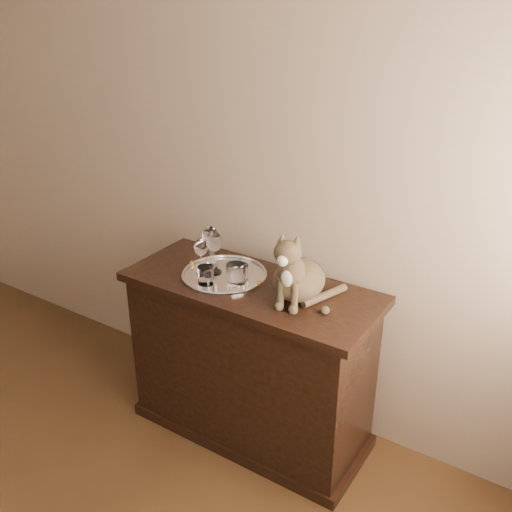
{
  "coord_description": "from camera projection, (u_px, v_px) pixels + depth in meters",
  "views": [
    {
      "loc": [
        1.87,
        0.02,
        2.07
      ],
      "look_at": [
        0.62,
        1.95,
        0.99
      ],
      "focal_mm": 40.0,
      "sensor_mm": 36.0,
      "label": 1
    }
  ],
  "objects": [
    {
      "name": "tumbler_a",
      "position": [
        236.0,
        274.0,
        2.57
      ],
      "size": [
        0.09,
        0.09,
        0.1
      ],
      "primitive_type": "cylinder",
      "color": "silver",
      "rests_on": "tray"
    },
    {
      "name": "tumbler_c",
      "position": [
        241.0,
        273.0,
        2.6
      ],
      "size": [
        0.07,
        0.07,
        0.08
      ],
      "primitive_type": "cylinder",
      "color": "white",
      "rests_on": "tray"
    },
    {
      "name": "wine_glass_d",
      "position": [
        214.0,
        252.0,
        2.65
      ],
      "size": [
        0.08,
        0.08,
        0.21
      ],
      "primitive_type": null,
      "color": "white",
      "rests_on": "tray"
    },
    {
      "name": "wine_glass_a",
      "position": [
        210.0,
        246.0,
        2.71
      ],
      "size": [
        0.08,
        0.08,
        0.21
      ],
      "primitive_type": null,
      "color": "white",
      "rests_on": "tray"
    },
    {
      "name": "wine_glass_c",
      "position": [
        201.0,
        256.0,
        2.65
      ],
      "size": [
        0.07,
        0.07,
        0.17
      ],
      "primitive_type": null,
      "color": "silver",
      "rests_on": "tray"
    },
    {
      "name": "sideboard",
      "position": [
        251.0,
        361.0,
        2.78
      ],
      "size": [
        1.2,
        0.5,
        0.85
      ],
      "primitive_type": null,
      "color": "black",
      "rests_on": "ground"
    },
    {
      "name": "tray",
      "position": [
        224.0,
        276.0,
        2.67
      ],
      "size": [
        0.4,
        0.4,
        0.01
      ],
      "primitive_type": "cylinder",
      "color": "white",
      "rests_on": "sideboard"
    },
    {
      "name": "cat",
      "position": [
        299.0,
        262.0,
        2.42
      ],
      "size": [
        0.38,
        0.36,
        0.34
      ],
      "primitive_type": null,
      "rotation": [
        0.0,
        0.0,
        0.11
      ],
      "color": "#47392A",
      "rests_on": "sideboard"
    },
    {
      "name": "tumbler_b",
      "position": [
        206.0,
        275.0,
        2.57
      ],
      "size": [
        0.07,
        0.07,
        0.08
      ],
      "primitive_type": "cylinder",
      "color": "white",
      "rests_on": "tray"
    },
    {
      "name": "wall_back",
      "position": [
        186.0,
        144.0,
        2.92
      ],
      "size": [
        4.0,
        0.1,
        2.7
      ],
      "primitive_type": "cube",
      "color": "tan",
      "rests_on": "ground"
    }
  ]
}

